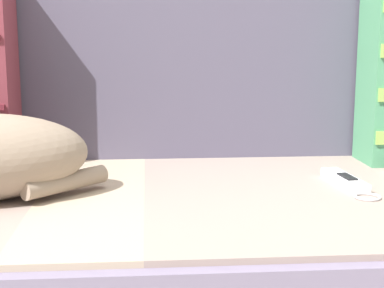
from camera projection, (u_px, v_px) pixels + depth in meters
name	position (u px, v px, depth m)	size (l,w,h in m)	color
couch	(242.00, 286.00, 1.20)	(2.09, 0.83, 0.42)	gray
sofa_backrest	(223.00, 49.00, 1.45)	(2.04, 0.14, 0.52)	#514C60
game_remote_far	(346.00, 181.00, 1.16)	(0.06, 0.21, 0.02)	white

